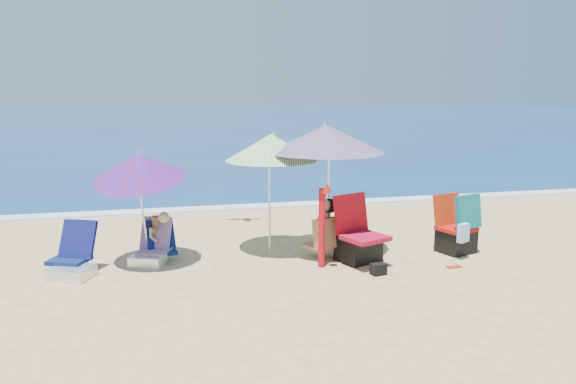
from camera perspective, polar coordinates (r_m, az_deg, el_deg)
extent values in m
plane|color=#D8BC84|center=(8.57, 3.53, -8.35)|extent=(120.00, 120.00, 0.00)
cube|color=navy|center=(52.89, -10.81, 7.14)|extent=(120.00, 80.00, 0.12)
cube|color=white|center=(13.37, -2.80, -1.43)|extent=(120.00, 0.50, 0.04)
cylinder|color=white|center=(9.35, 4.05, -0.37)|extent=(0.05, 0.05, 2.02)
cone|color=#CB1B47|center=(9.31, 3.86, 5.35)|extent=(2.46, 2.46, 0.45)
cylinder|color=white|center=(9.39, 3.68, 6.63)|extent=(0.04, 0.04, 0.12)
cylinder|color=silver|center=(9.53, -1.87, -0.62)|extent=(0.04, 0.04, 1.87)
cone|color=#279B17|center=(9.38, -1.68, 4.50)|extent=(1.89, 1.89, 0.44)
cylinder|color=white|center=(9.35, -1.45, 5.69)|extent=(0.04, 0.04, 0.12)
cylinder|color=silver|center=(9.25, -14.33, -2.06)|extent=(0.17, 0.41, 1.58)
cone|color=#A81877|center=(8.94, -14.76, 2.48)|extent=(1.80, 1.84, 0.73)
cylinder|color=silver|center=(8.90, -14.70, 3.62)|extent=(0.04, 0.06, 0.11)
cylinder|color=#B50C13|center=(8.80, 3.40, -3.64)|extent=(0.13, 0.13, 1.24)
cone|color=#9D160B|center=(8.46, 3.92, 0.43)|extent=(0.18, 0.18, 0.15)
cube|color=#0D1D4B|center=(9.25, -21.05, -6.38)|extent=(0.68, 0.65, 0.06)
cube|color=#0D114A|center=(9.25, -20.28, -4.47)|extent=(0.62, 0.50, 0.57)
cube|color=silver|center=(8.99, -20.85, -7.56)|extent=(0.71, 0.68, 0.17)
cube|color=#D5744B|center=(9.36, -13.24, -5.87)|extent=(0.60, 0.57, 0.06)
cube|color=#CC4858|center=(9.48, -13.09, -4.03)|extent=(0.55, 0.44, 0.51)
cube|color=white|center=(9.32, -13.82, -6.60)|extent=(0.63, 0.59, 0.15)
cube|color=#A30B25|center=(8.91, 7.78, -4.58)|extent=(0.78, 0.74, 0.07)
cube|color=#A70B16|center=(9.16, 6.30, -2.12)|extent=(0.64, 0.39, 0.62)
cube|color=black|center=(9.27, 7.05, -5.53)|extent=(0.75, 0.72, 0.44)
cube|color=#B7110D|center=(10.01, 16.51, -3.54)|extent=(0.68, 0.64, 0.06)
cube|color=#B02A0C|center=(10.11, 15.62, -1.73)|extent=(0.58, 0.32, 0.56)
cube|color=black|center=(10.08, 16.47, -4.72)|extent=(0.66, 0.62, 0.40)
cube|color=#09745B|center=(9.82, 17.60, -1.89)|extent=(0.53, 0.32, 0.57)
cube|color=#8BBDDF|center=(9.63, 17.15, -3.93)|extent=(0.24, 0.19, 0.30)
imported|color=tan|center=(9.27, 3.60, -3.77)|extent=(0.42, 0.36, 0.98)
cube|color=#4B0F6E|center=(9.41, 3.49, -5.38)|extent=(0.69, 0.66, 0.07)
cube|color=#501072|center=(9.24, 4.44, -4.03)|extent=(0.71, 0.49, 0.50)
sphere|color=black|center=(9.25, 4.22, -1.38)|extent=(0.24, 0.24, 0.24)
imported|color=tan|center=(9.47, -12.94, -4.46)|extent=(0.40, 0.34, 0.74)
cube|color=#0B1D40|center=(9.39, -12.55, -5.88)|extent=(0.51, 0.47, 0.05)
cube|color=#0E164F|center=(9.50, -12.65, -4.19)|extent=(0.49, 0.34, 0.48)
sphere|color=tan|center=(9.23, -12.34, -2.49)|extent=(0.18, 0.18, 0.18)
cube|color=tan|center=(9.94, 5.36, -4.96)|extent=(0.36, 0.32, 0.26)
cube|color=#191F37|center=(10.85, 16.56, -3.97)|extent=(0.44, 0.37, 0.29)
cube|color=black|center=(8.67, 9.03, -7.64)|extent=(0.24, 0.19, 0.17)
cube|color=red|center=(9.28, 16.30, -7.19)|extent=(0.24, 0.13, 0.03)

